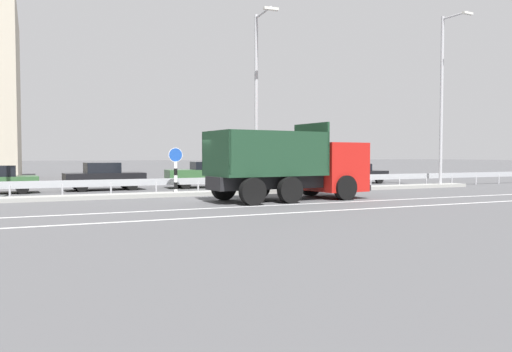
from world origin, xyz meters
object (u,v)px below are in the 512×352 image
parked_car_6 (355,173)px  median_road_sign (176,171)px  parked_car_3 (104,176)px  parked_car_4 (207,174)px  street_lamp_2 (257,95)px  street_lamp_3 (443,94)px  dump_truck (305,170)px  parked_car_5 (286,174)px

parked_car_6 → median_road_sign: bearing=-72.0°
parked_car_3 → parked_car_4: (5.77, -0.23, 0.03)m
street_lamp_2 → parked_car_3: size_ratio=2.08×
median_road_sign → street_lamp_3: 16.42m
dump_truck → parked_car_6: (8.98, 8.93, -0.57)m
median_road_sign → street_lamp_2: (4.11, -0.03, 3.70)m
street_lamp_2 → street_lamp_3: (11.74, -0.28, 0.56)m
parked_car_5 → parked_car_6: parked_car_5 is taller
dump_truck → parked_car_3: size_ratio=1.69×
parked_car_6 → dump_truck: bearing=-47.9°
parked_car_3 → parked_car_5: parked_car_3 is taller
dump_truck → parked_car_3: 11.65m
parked_car_4 → parked_car_6: (10.37, -0.01, -0.09)m
street_lamp_3 → parked_car_5: (-7.30, 5.66, -4.69)m
dump_truck → parked_car_6: size_ratio=1.67×
parked_car_5 → parked_car_6: size_ratio=1.07×
dump_truck → median_road_sign: (-4.67, 3.77, -0.10)m
parked_car_4 → parked_car_6: size_ratio=1.11×
median_road_sign → parked_car_4: (3.28, 5.17, -0.38)m
street_lamp_2 → parked_car_4: bearing=99.1°
dump_truck → parked_car_3: bearing=-147.4°
street_lamp_2 → parked_car_6: (9.54, 5.19, -4.17)m
street_lamp_3 → parked_car_5: bearing=142.2°
parked_car_4 → parked_car_6: 10.37m
median_road_sign → street_lamp_3: street_lamp_3 is taller
median_road_sign → parked_car_5: bearing=32.0°
median_road_sign → street_lamp_3: (15.86, -0.31, 4.26)m
parked_car_3 → parked_car_6: size_ratio=0.99×
street_lamp_3 → parked_car_6: 7.57m
median_road_sign → parked_car_6: 14.61m
street_lamp_3 → parked_car_6: bearing=111.9°
street_lamp_2 → parked_car_6: 11.64m
parked_car_4 → parked_car_5: parked_car_4 is taller
dump_truck → parked_car_6: bearing=129.5°
parked_car_3 → parked_car_6: 16.15m
street_lamp_3 → median_road_sign: bearing=178.9°
street_lamp_2 → street_lamp_3: bearing=-1.4°
dump_truck → parked_car_4: 9.06m
median_road_sign → parked_car_3: size_ratio=0.53×
street_lamp_3 → parked_car_5: street_lamp_3 is taller
median_road_sign → parked_car_3: 5.97m
street_lamp_3 → parked_car_4: bearing=156.4°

